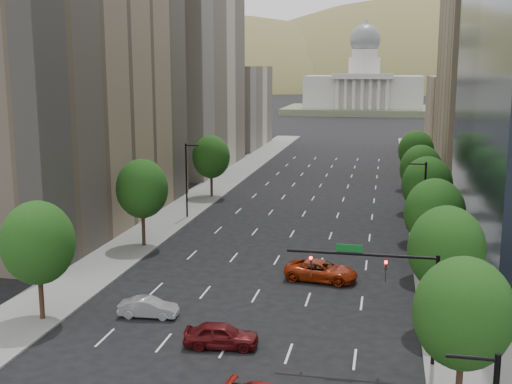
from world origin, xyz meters
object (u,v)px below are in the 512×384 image
Objects in this scene: car_maroon at (221,335)px; car_silver at (149,307)px; capitol at (364,91)px; car_red_far at (321,271)px; traffic_signal at (394,282)px.

car_maroon is 7.64m from car_silver.
capitol is 215.81m from car_silver.
car_red_far is at bearing -88.69° from capitol.
car_red_far is at bearing -50.96° from car_silver.
capitol is at bearing -5.83° from car_silver.
car_maroon is (-10.80, 0.12, -4.35)m from traffic_signal.
traffic_signal is 219.99m from capitol.
capitol is at bearing 92.74° from traffic_signal.
traffic_signal is 1.48× the size of car_red_far.
capitol is 205.05m from car_red_far.
car_maroon reaches higher than car_silver.
traffic_signal is 2.12× the size of car_silver.
capitol reaches higher than traffic_signal.
capitol is 219.73m from car_maroon.
traffic_signal is at bearing -87.26° from capitol.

